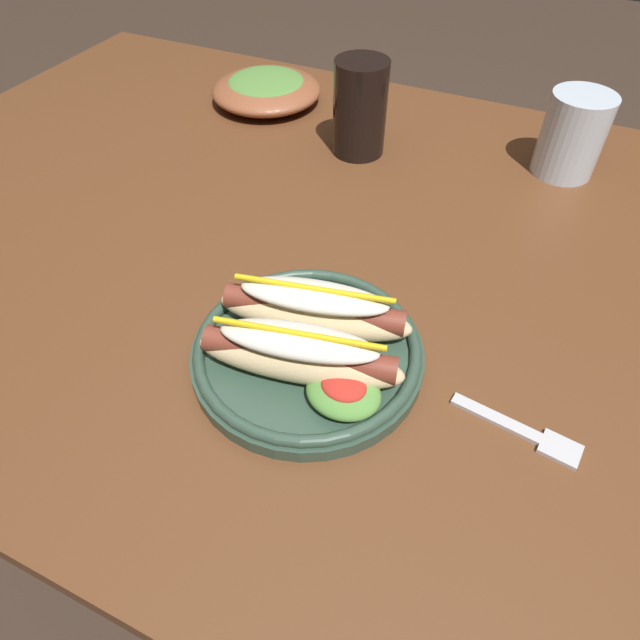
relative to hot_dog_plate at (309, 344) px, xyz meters
name	(u,v)px	position (x,y,z in m)	size (l,w,h in m)	color
ground_plane	(328,500)	(-0.06, 0.20, -0.77)	(8.00, 8.00, 0.00)	#3D2D23
dining_table	(334,289)	(-0.06, 0.20, -0.12)	(1.43, 0.94, 0.74)	brown
hot_dog_plate	(309,344)	(0.00, 0.00, 0.00)	(0.23, 0.23, 0.08)	#334C3D
fork	(525,433)	(0.22, 0.01, -0.02)	(0.12, 0.04, 0.00)	silver
soda_cup	(360,108)	(-0.11, 0.41, 0.04)	(0.08, 0.08, 0.14)	black
water_cup	(572,135)	(0.18, 0.48, 0.03)	(0.09, 0.09, 0.11)	silver
side_bowl	(266,89)	(-0.32, 0.50, 0.00)	(0.19, 0.19, 0.05)	brown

